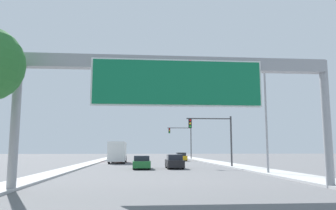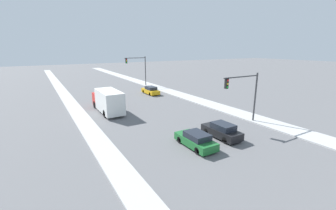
# 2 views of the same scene
# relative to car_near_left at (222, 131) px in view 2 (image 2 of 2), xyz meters

# --- Properties ---
(sidewalk_right) EXTENTS (3.00, 120.00, 0.15)m
(sidewalk_right) POSITION_rel_car_near_left_xyz_m (7.75, 23.73, -0.62)
(sidewalk_right) COLOR #B3B3B3
(sidewalk_right) RESTS_ON ground
(median_strip_left) EXTENTS (2.00, 120.00, 0.15)m
(median_strip_left) POSITION_rel_car_near_left_xyz_m (-10.75, 23.73, -0.62)
(median_strip_left) COLOR #B3B3B3
(median_strip_left) RESTS_ON ground
(car_near_left) EXTENTS (1.72, 4.22, 1.49)m
(car_near_left) POSITION_rel_car_near_left_xyz_m (0.00, 0.00, 0.00)
(car_near_left) COLOR black
(car_near_left) RESTS_ON ground
(car_mid_center) EXTENTS (1.78, 4.29, 1.37)m
(car_mid_center) POSITION_rel_car_near_left_xyz_m (-3.50, -0.41, -0.05)
(car_mid_center) COLOR #1E662D
(car_mid_center) RESTS_ON ground
(car_near_center) EXTENTS (1.75, 4.56, 1.47)m
(car_near_center) POSITION_rel_car_near_left_xyz_m (3.50, 22.68, -0.01)
(car_near_center) COLOR gold
(car_near_center) RESTS_ON ground
(truck_box_primary) EXTENTS (2.40, 8.09, 3.12)m
(truck_box_primary) POSITION_rel_car_near_left_xyz_m (-7.00, 14.55, 0.89)
(truck_box_primary) COLOR red
(truck_box_primary) RESTS_ON ground
(traffic_light_near_intersection) EXTENTS (5.27, 0.32, 5.84)m
(traffic_light_near_intersection) POSITION_rel_car_near_left_xyz_m (4.99, 1.72, 3.32)
(traffic_light_near_intersection) COLOR #3D3D3F
(traffic_light_near_intersection) RESTS_ON ground
(traffic_light_mid_block) EXTENTS (4.96, 0.32, 6.70)m
(traffic_light_mid_block) POSITION_rel_car_near_left_xyz_m (5.23, 31.72, 3.83)
(traffic_light_mid_block) COLOR #3D3D3F
(traffic_light_mid_block) RESTS_ON ground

